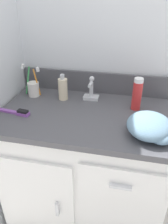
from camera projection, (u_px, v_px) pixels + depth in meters
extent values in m
plane|color=beige|center=(85.00, 206.00, 1.52)|extent=(6.00, 6.00, 0.00)
cube|color=silver|center=(97.00, 32.00, 1.27)|extent=(1.09, 0.08, 2.20)
cube|color=white|center=(85.00, 167.00, 1.35)|extent=(0.88, 0.53, 0.72)
cube|color=white|center=(36.00, 202.00, 1.17)|extent=(0.42, 0.02, 0.57)
cube|color=white|center=(121.00, 184.00, 0.97)|extent=(0.39, 0.02, 0.17)
cube|color=silver|center=(57.00, 209.00, 1.13)|extent=(0.02, 0.02, 0.09)
cube|color=silver|center=(120.00, 187.00, 0.96)|extent=(0.10, 0.02, 0.01)
cube|color=#4C4C51|center=(85.00, 115.00, 1.16)|extent=(0.91, 0.57, 0.03)
ellipsoid|color=#46464B|center=(85.00, 127.00, 1.20)|extent=(0.39, 0.28, 0.18)
cylinder|color=silver|center=(85.00, 140.00, 1.24)|extent=(0.03, 0.03, 0.01)
cube|color=#4C4C51|center=(94.00, 82.00, 1.36)|extent=(0.91, 0.02, 0.13)
cube|color=silver|center=(91.00, 97.00, 1.30)|extent=(0.09, 0.06, 0.02)
cylinder|color=silver|center=(91.00, 89.00, 1.27)|extent=(0.02, 0.02, 0.08)
cylinder|color=silver|center=(90.00, 84.00, 1.22)|extent=(0.02, 0.06, 0.02)
sphere|color=silver|center=(92.00, 79.00, 1.25)|extent=(0.03, 0.03, 0.03)
cylinder|color=white|center=(34.00, 89.00, 1.32)|extent=(0.07, 0.07, 0.09)
cylinder|color=orange|center=(37.00, 82.00, 1.30)|extent=(0.04, 0.01, 0.16)
cube|color=white|center=(38.00, 69.00, 1.26)|extent=(0.02, 0.02, 0.03)
cylinder|color=green|center=(28.00, 81.00, 1.30)|extent=(0.05, 0.01, 0.18)
cube|color=white|center=(23.00, 66.00, 1.27)|extent=(0.02, 0.02, 0.03)
cylinder|color=beige|center=(63.00, 89.00, 1.27)|extent=(0.05, 0.05, 0.13)
cylinder|color=silver|center=(62.00, 77.00, 1.23)|extent=(0.02, 0.02, 0.03)
cylinder|color=silver|center=(61.00, 75.00, 1.21)|extent=(0.01, 0.03, 0.01)
cylinder|color=red|center=(137.00, 96.00, 1.16)|extent=(0.05, 0.05, 0.15)
cylinder|color=white|center=(139.00, 80.00, 1.11)|extent=(0.05, 0.05, 0.02)
cube|color=purple|center=(8.00, 111.00, 1.16)|extent=(0.13, 0.04, 0.01)
cube|color=purple|center=(23.00, 114.00, 1.13)|extent=(0.07, 0.04, 0.02)
cube|color=black|center=(23.00, 111.00, 1.12)|extent=(0.06, 0.03, 0.01)
ellipsoid|color=#6B8EA8|center=(149.00, 126.00, 0.96)|extent=(0.20, 0.22, 0.09)
ellipsoid|color=#7095B0|center=(160.00, 133.00, 0.93)|extent=(0.12, 0.15, 0.07)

